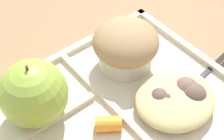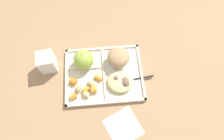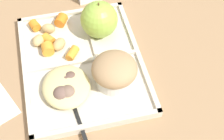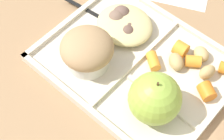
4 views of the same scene
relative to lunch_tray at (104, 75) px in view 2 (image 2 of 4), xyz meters
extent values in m
plane|color=#997551|center=(0.00, 0.00, -0.01)|extent=(6.00, 6.00, 0.00)
cube|color=beige|center=(0.00, 0.00, 0.00)|extent=(0.33, 0.26, 0.01)
cube|color=beige|center=(0.00, -0.13, 0.01)|extent=(0.33, 0.01, 0.01)
cube|color=beige|center=(0.00, 0.13, 0.01)|extent=(0.33, 0.01, 0.01)
cube|color=beige|center=(-0.16, 0.00, 0.01)|extent=(0.01, 0.26, 0.01)
cube|color=beige|center=(0.16, 0.00, 0.01)|extent=(0.01, 0.26, 0.01)
cube|color=beige|center=(0.00, 0.00, 0.01)|extent=(0.01, 0.24, 0.01)
cube|color=beige|center=(-0.08, 0.03, 0.01)|extent=(0.15, 0.01, 0.01)
sphere|color=#93B742|center=(-0.08, 0.06, 0.05)|extent=(0.09, 0.09, 0.09)
cylinder|color=#4C381E|center=(-0.08, 0.06, 0.09)|extent=(0.00, 0.00, 0.01)
cylinder|color=silver|center=(0.07, 0.06, 0.02)|extent=(0.08, 0.08, 0.03)
ellipsoid|color=tan|center=(0.07, 0.06, 0.05)|extent=(0.09, 0.09, 0.05)
cylinder|color=orange|center=(-0.02, -0.02, 0.01)|extent=(0.04, 0.04, 0.02)
cylinder|color=orange|center=(-0.13, -0.03, 0.02)|extent=(0.04, 0.04, 0.03)
cylinder|color=orange|center=(-0.13, -0.09, 0.02)|extent=(0.03, 0.03, 0.02)
cylinder|color=orange|center=(-0.05, -0.07, 0.02)|extent=(0.02, 0.03, 0.03)
cylinder|color=orange|center=(-0.08, -0.07, 0.02)|extent=(0.03, 0.03, 0.02)
ellipsoid|color=tan|center=(-0.06, -0.04, 0.02)|extent=(0.04, 0.04, 0.02)
ellipsoid|color=tan|center=(-0.11, -0.06, 0.02)|extent=(0.03, 0.04, 0.03)
ellipsoid|color=tan|center=(-0.08, -0.09, 0.02)|extent=(0.04, 0.04, 0.02)
ellipsoid|color=#D6C684|center=(0.07, -0.05, 0.02)|extent=(0.11, 0.10, 0.03)
sphere|color=brown|center=(0.06, -0.04, 0.02)|extent=(0.03, 0.03, 0.03)
sphere|color=brown|center=(0.09, -0.06, 0.02)|extent=(0.04, 0.04, 0.04)
sphere|color=brown|center=(0.05, -0.03, 0.02)|extent=(0.03, 0.03, 0.03)
sphere|color=#755B4C|center=(0.09, -0.04, 0.02)|extent=(0.04, 0.04, 0.04)
cube|color=black|center=(0.16, -0.03, 0.01)|extent=(0.11, 0.02, 0.00)
cube|color=black|center=(0.09, -0.04, 0.01)|extent=(0.04, 0.03, 0.00)
cylinder|color=black|center=(0.06, -0.03, 0.01)|extent=(0.02, 0.01, 0.00)
cylinder|color=black|center=(0.06, -0.04, 0.01)|extent=(0.02, 0.01, 0.00)
cylinder|color=black|center=(0.07, -0.05, 0.01)|extent=(0.02, 0.01, 0.00)
cube|color=white|center=(-0.24, 0.06, 0.04)|extent=(0.07, 0.07, 0.10)
cube|color=white|center=(0.06, -0.23, -0.01)|extent=(0.16, 0.16, 0.00)
camera|label=1|loc=(-0.17, -0.21, 0.38)|focal=55.89mm
camera|label=2|loc=(0.01, -0.32, 0.78)|focal=30.96mm
camera|label=3|loc=(0.48, -0.05, 0.60)|focal=54.94mm
camera|label=4|loc=(-0.21, 0.30, 0.55)|focal=57.87mm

